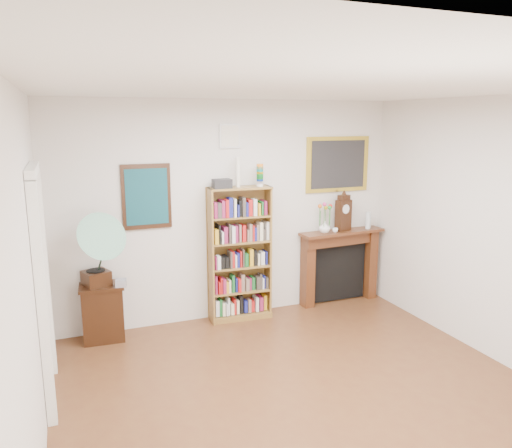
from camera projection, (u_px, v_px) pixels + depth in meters
The scene contains 15 objects.
room at pixel (326, 263), 4.11m from camera, with size 4.51×5.01×2.81m.
door_casing at pixel (41, 267), 4.44m from camera, with size 0.08×1.02×2.17m.
teal_poster at pixel (147, 197), 5.94m from camera, with size 0.58×0.04×0.78m.
small_picture at pixel (230, 136), 6.17m from camera, with size 0.26×0.04×0.30m.
gilt_painting at pixel (338, 164), 6.80m from camera, with size 0.95×0.04×0.75m.
bookshelf at pixel (240, 247), 6.35m from camera, with size 0.81×0.33×1.99m.
side_cabinet at pixel (103, 312), 5.83m from camera, with size 0.50×0.36×0.68m, color black.
fireplace at pixel (339, 260), 7.03m from camera, with size 1.25×0.37×1.04m.
gramophone at pixel (95, 246), 5.52m from camera, with size 0.74×0.82×0.89m.
cd_stack at pixel (121, 283), 5.71m from camera, with size 0.12×0.12×0.08m, color #B4B3C0.
mantel_clock at pixel (343, 214), 6.85m from camera, with size 0.24×0.17×0.50m.
flower_vase at pixel (325, 227), 6.75m from camera, with size 0.15×0.15×0.16m, color white.
teacup at pixel (335, 230), 6.78m from camera, with size 0.08×0.08×0.06m, color white.
bottle_left at pixel (368, 220), 6.99m from camera, with size 0.07×0.07×0.24m, color silver.
bottle_right at pixel (369, 221), 7.07m from camera, with size 0.06×0.06×0.20m, color silver.
Camera 1 is at (-1.98, -3.47, 2.56)m, focal length 35.00 mm.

